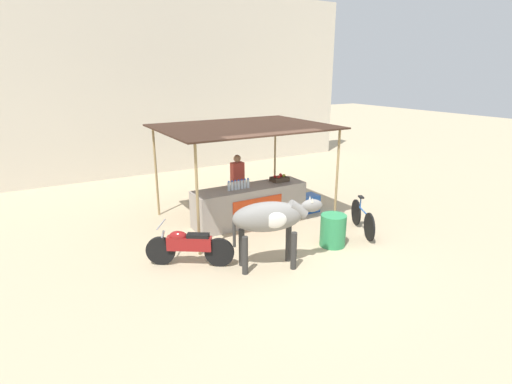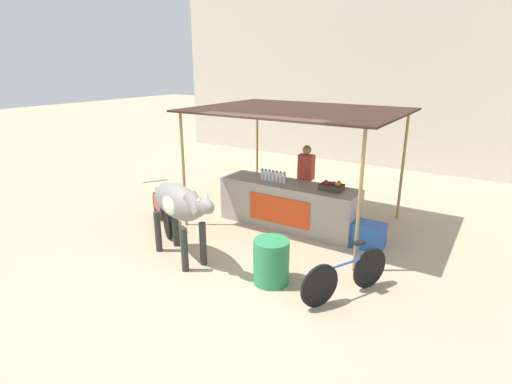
{
  "view_description": "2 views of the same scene",
  "coord_description": "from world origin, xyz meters",
  "px_view_note": "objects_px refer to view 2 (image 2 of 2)",
  "views": [
    {
      "loc": [
        -4.8,
        -6.31,
        3.8
      ],
      "look_at": [
        -0.29,
        1.4,
        1.07
      ],
      "focal_mm": 28.0,
      "sensor_mm": 36.0,
      "label": 1
    },
    {
      "loc": [
        3.74,
        -4.94,
        3.35
      ],
      "look_at": [
        0.09,
        0.78,
        1.17
      ],
      "focal_mm": 28.0,
      "sensor_mm": 36.0,
      "label": 2
    }
  ],
  "objects_px": {
    "bicycle_leaning": "(346,275)",
    "cooler_box": "(368,235)",
    "vendor_behind_counter": "(306,180)",
    "cow": "(179,205)",
    "motorcycle_parked": "(162,208)",
    "water_barrel": "(271,261)",
    "stall_counter": "(288,205)",
    "fruit_crate": "(332,187)"
  },
  "relations": [
    {
      "from": "stall_counter",
      "to": "motorcycle_parked",
      "type": "bearing_deg",
      "value": -146.78
    },
    {
      "from": "cow",
      "to": "fruit_crate",
      "type": "bearing_deg",
      "value": 53.28
    },
    {
      "from": "cow",
      "to": "bicycle_leaning",
      "type": "bearing_deg",
      "value": 8.08
    },
    {
      "from": "stall_counter",
      "to": "cooler_box",
      "type": "relative_size",
      "value": 5.0
    },
    {
      "from": "vendor_behind_counter",
      "to": "cow",
      "type": "distance_m",
      "value": 3.27
    },
    {
      "from": "water_barrel",
      "to": "motorcycle_parked",
      "type": "distance_m",
      "value": 3.23
    },
    {
      "from": "stall_counter",
      "to": "fruit_crate",
      "type": "distance_m",
      "value": 1.09
    },
    {
      "from": "bicycle_leaning",
      "to": "vendor_behind_counter",
      "type": "bearing_deg",
      "value": 126.29
    },
    {
      "from": "stall_counter",
      "to": "water_barrel",
      "type": "height_order",
      "value": "stall_counter"
    },
    {
      "from": "stall_counter",
      "to": "vendor_behind_counter",
      "type": "bearing_deg",
      "value": 87.03
    },
    {
      "from": "water_barrel",
      "to": "bicycle_leaning",
      "type": "bearing_deg",
      "value": 12.14
    },
    {
      "from": "stall_counter",
      "to": "cow",
      "type": "height_order",
      "value": "cow"
    },
    {
      "from": "cooler_box",
      "to": "fruit_crate",
      "type": "bearing_deg",
      "value": 169.91
    },
    {
      "from": "cow",
      "to": "cooler_box",
      "type": "bearing_deg",
      "value": 40.63
    },
    {
      "from": "cooler_box",
      "to": "water_barrel",
      "type": "height_order",
      "value": "water_barrel"
    },
    {
      "from": "vendor_behind_counter",
      "to": "motorcycle_parked",
      "type": "bearing_deg",
      "value": -135.84
    },
    {
      "from": "bicycle_leaning",
      "to": "cooler_box",
      "type": "bearing_deg",
      "value": 97.55
    },
    {
      "from": "water_barrel",
      "to": "motorcycle_parked",
      "type": "bearing_deg",
      "value": 166.91
    },
    {
      "from": "vendor_behind_counter",
      "to": "cooler_box",
      "type": "bearing_deg",
      "value": -25.91
    },
    {
      "from": "vendor_behind_counter",
      "to": "motorcycle_parked",
      "type": "xyz_separation_m",
      "value": [
        -2.3,
        -2.23,
        -0.42
      ]
    },
    {
      "from": "vendor_behind_counter",
      "to": "motorcycle_parked",
      "type": "relative_size",
      "value": 1.07
    },
    {
      "from": "stall_counter",
      "to": "bicycle_leaning",
      "type": "height_order",
      "value": "stall_counter"
    },
    {
      "from": "fruit_crate",
      "to": "water_barrel",
      "type": "xyz_separation_m",
      "value": [
        -0.05,
        -2.27,
        -0.67
      ]
    },
    {
      "from": "cooler_box",
      "to": "motorcycle_parked",
      "type": "distance_m",
      "value": 4.28
    },
    {
      "from": "cooler_box",
      "to": "bicycle_leaning",
      "type": "distance_m",
      "value": 1.89
    },
    {
      "from": "cow",
      "to": "motorcycle_parked",
      "type": "height_order",
      "value": "cow"
    },
    {
      "from": "stall_counter",
      "to": "fruit_crate",
      "type": "relative_size",
      "value": 6.82
    },
    {
      "from": "stall_counter",
      "to": "fruit_crate",
      "type": "bearing_deg",
      "value": 3.23
    },
    {
      "from": "cooler_box",
      "to": "stall_counter",
      "type": "bearing_deg",
      "value": 176.89
    },
    {
      "from": "water_barrel",
      "to": "cow",
      "type": "xyz_separation_m",
      "value": [
        -1.76,
        -0.17,
        0.67
      ]
    },
    {
      "from": "vendor_behind_counter",
      "to": "bicycle_leaning",
      "type": "bearing_deg",
      "value": -53.71
    },
    {
      "from": "motorcycle_parked",
      "to": "water_barrel",
      "type": "bearing_deg",
      "value": -13.09
    },
    {
      "from": "cooler_box",
      "to": "water_barrel",
      "type": "distance_m",
      "value": 2.3
    },
    {
      "from": "fruit_crate",
      "to": "bicycle_leaning",
      "type": "xyz_separation_m",
      "value": [
        1.09,
        -2.02,
        -0.68
      ]
    },
    {
      "from": "vendor_behind_counter",
      "to": "bicycle_leaning",
      "type": "xyz_separation_m",
      "value": [
        2.0,
        -2.72,
        -0.5
      ]
    },
    {
      "from": "vendor_behind_counter",
      "to": "cooler_box",
      "type": "distance_m",
      "value": 2.04
    },
    {
      "from": "water_barrel",
      "to": "cow",
      "type": "relative_size",
      "value": 0.4
    },
    {
      "from": "cow",
      "to": "water_barrel",
      "type": "bearing_deg",
      "value": 5.38
    },
    {
      "from": "cow",
      "to": "motorcycle_parked",
      "type": "distance_m",
      "value": 1.76
    },
    {
      "from": "fruit_crate",
      "to": "motorcycle_parked",
      "type": "distance_m",
      "value": 3.6
    },
    {
      "from": "motorcycle_parked",
      "to": "bicycle_leaning",
      "type": "bearing_deg",
      "value": -6.45
    },
    {
      "from": "fruit_crate",
      "to": "vendor_behind_counter",
      "type": "relative_size",
      "value": 0.27
    }
  ]
}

